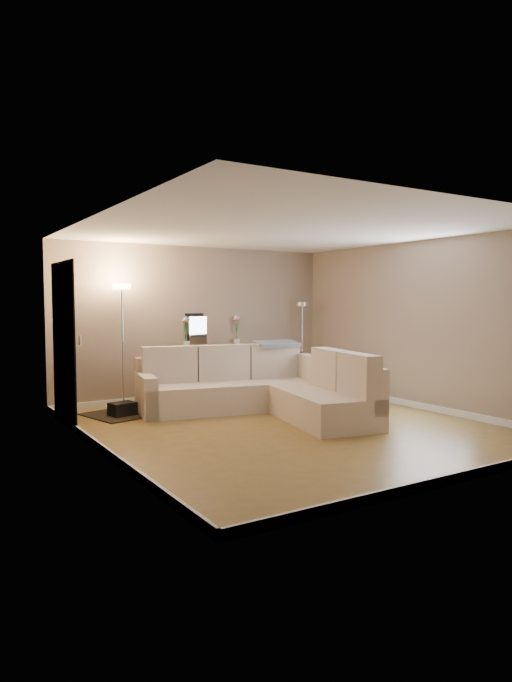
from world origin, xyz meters
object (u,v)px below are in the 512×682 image
console_table (209,373)px  floor_lamp_unlit (302,328)px  sectional_sofa (263,389)px  floor_lamp_lit (122,321)px

console_table → floor_lamp_unlit: bearing=-4.6°
floor_lamp_unlit → sectional_sofa: bearing=-140.9°
console_table → floor_lamp_lit: floor_lamp_lit is taller
console_table → floor_lamp_unlit: 2.02m
sectional_sofa → floor_lamp_lit: 2.40m
floor_lamp_lit → console_table: bearing=7.7°
floor_lamp_lit → floor_lamp_unlit: size_ratio=1.17×
sectional_sofa → floor_lamp_unlit: size_ratio=1.93×
console_table → floor_lamp_unlit: floor_lamp_unlit is taller
floor_lamp_lit → floor_lamp_unlit: 3.48m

